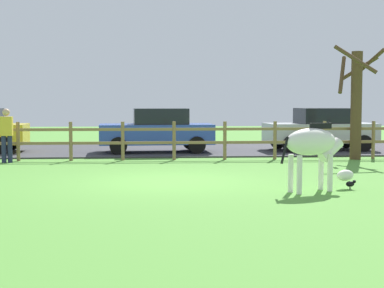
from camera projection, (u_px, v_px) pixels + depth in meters
ground_plane at (168, 181)px, 13.56m from camera, size 60.00×60.00×0.00m
parking_asphalt at (161, 148)px, 22.81m from camera, size 28.00×7.40×0.05m
paddock_fence at (149, 138)px, 18.45m from camera, size 21.18×0.11×1.22m
bare_tree at (356, 99)px, 18.64m from camera, size 1.70×1.73×3.62m
zebra at (314, 147)px, 12.00m from camera, size 1.81×1.05×1.41m
crow_on_grass at (351, 184)px, 12.29m from camera, size 0.21×0.10×0.20m
parked_car_blue at (157, 130)px, 20.82m from camera, size 4.09×2.07×1.56m
parked_car_silver at (321, 129)px, 21.64m from camera, size 4.08×2.05×1.56m
visitor_near_fence at (7, 133)px, 17.67m from camera, size 0.37×0.24×1.64m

